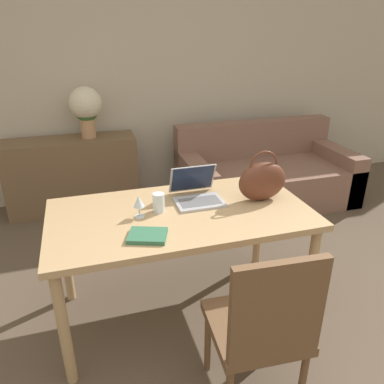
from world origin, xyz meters
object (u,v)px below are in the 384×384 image
Objects in this scene: handbag at (262,181)px; flower_vase at (86,107)px; wine_glass at (139,203)px; laptop at (196,191)px; couch at (264,176)px; chair at (263,325)px; drinking_glass at (159,203)px.

flower_vase is (-0.99, 1.87, 0.17)m from handbag.
laptop is at bearing 19.90° from wine_glass.
handbag is (0.79, 0.01, 0.04)m from wine_glass.
couch is 2.01m from flower_vase.
chair is 2.57m from couch.
flower_vase is at bearing 96.05° from wine_glass.
wine_glass is (-0.43, 0.79, 0.33)m from chair.
flower_vase reaches higher than chair.
drinking_glass is at bearing -158.16° from laptop.
flower_vase is at bearing 117.93° from handbag.
wine_glass is at bearing -83.95° from flower_vase.
flower_vase is at bearing 108.89° from laptop.
drinking_glass is at bearing 15.53° from wine_glass.
handbag is at bearing 0.52° from wine_glass.
flower_vase is (-0.59, 1.73, 0.24)m from laptop.
wine_glass is 0.27× the size of flower_vase.
wine_glass is at bearing -137.36° from couch.
wine_glass is at bearing 122.23° from chair.
drinking_glass is 0.13m from wine_glass.
chair is 2.79m from flower_vase.
laptop is 0.93× the size of handbag.
drinking_glass is 1.89m from flower_vase.
laptop reaches higher than chair.
drinking_glass is 0.87× the size of wine_glass.
laptop is (-1.21, -1.34, 0.54)m from couch.
wine_glass is at bearing -160.10° from laptop.
flower_vase reaches higher than handbag.
couch is at bearing 61.04° from handbag.
drinking_glass is at bearing 113.97° from chair.
chair reaches higher than wine_glass.
laptop is (-0.03, 0.93, 0.29)m from chair.
couch is 1.79m from handbag.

